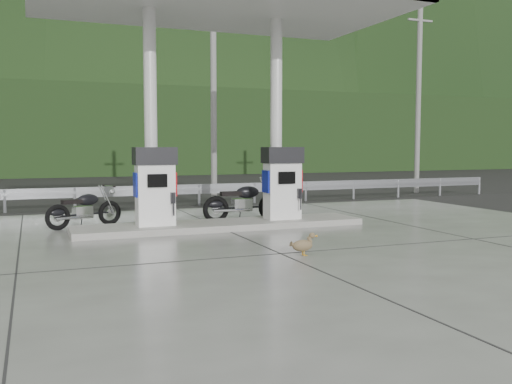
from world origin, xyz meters
name	(u,v)px	position (x,y,z in m)	size (l,w,h in m)	color
ground	(260,246)	(0.00, 0.00, 0.00)	(160.00, 160.00, 0.00)	black
forecourt_apron	(260,245)	(0.00, 0.00, 0.01)	(18.00, 14.00, 0.02)	slate
pump_island	(222,225)	(0.00, 2.50, 0.10)	(7.00, 1.40, 0.15)	gray
gas_pump_left	(155,186)	(-1.60, 2.50, 1.07)	(0.95, 0.55, 1.80)	white
gas_pump_right	(282,183)	(1.60, 2.50, 1.07)	(0.95, 0.55, 1.80)	white
canopy_column_left	(151,117)	(-1.60, 2.90, 2.67)	(0.30, 0.30, 5.00)	white
canopy_column_right	(276,119)	(1.60, 2.90, 2.67)	(0.30, 0.30, 5.00)	white
canopy_roof	(221,1)	(0.00, 2.50, 5.37)	(8.50, 5.00, 0.40)	silver
guardrail	(170,185)	(0.00, 8.00, 0.71)	(26.00, 0.16, 1.42)	gray
road	(149,197)	(0.00, 11.50, 0.00)	(60.00, 7.00, 0.01)	black
utility_pole_b	(214,90)	(2.00, 9.50, 4.00)	(0.22, 0.22, 8.00)	gray
utility_pole_c	(418,98)	(11.00, 9.50, 4.00)	(0.22, 0.22, 8.00)	gray
tree_band	(97,131)	(0.00, 30.00, 3.00)	(80.00, 6.00, 6.00)	black
forested_hills	(70,163)	(0.00, 60.00, 0.00)	(100.00, 40.00, 140.00)	black
motorcycle_left	(84,210)	(-3.06, 3.86, 0.46)	(1.84, 0.58, 0.87)	black
motorcycle_right	(244,202)	(0.95, 3.51, 0.52)	(2.10, 0.66, 0.99)	black
duck	(302,246)	(0.30, -1.29, 0.19)	(0.48, 0.14, 0.35)	brown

